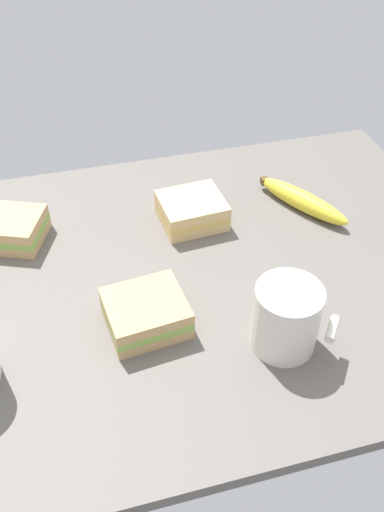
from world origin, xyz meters
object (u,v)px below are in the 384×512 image
object	(u,v)px
sandwich_main	(12,229)
banana	(303,201)
sandwich_side	(192,211)
coffee_mug_black	(286,317)
sandwich_extra	(146,313)

from	to	relation	value
sandwich_main	banana	size ratio (longest dim) A/B	0.71
sandwich_main	sandwich_side	distance (cm)	28.55
sandwich_side	coffee_mug_black	bearing A→B (deg)	-79.96
banana	sandwich_side	bearing A→B (deg)	175.66
sandwich_main	sandwich_side	bearing A→B (deg)	-5.39
sandwich_side	banana	xyz separation A→B (cm)	(18.89, -1.43, -0.54)
coffee_mug_black	sandwich_side	bearing A→B (deg)	100.04
sandwich_extra	sandwich_main	bearing A→B (deg)	126.64
coffee_mug_black	sandwich_main	bearing A→B (deg)	137.79
sandwich_side	banana	distance (cm)	18.95
sandwich_extra	banana	world-z (taller)	sandwich_extra
coffee_mug_black	sandwich_side	world-z (taller)	coffee_mug_black
sandwich_extra	banana	xyz separation A→B (cm)	(30.47, 18.52, -0.54)
banana	sandwich_main	bearing A→B (deg)	175.03
sandwich_side	banana	size ratio (longest dim) A/B	0.64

